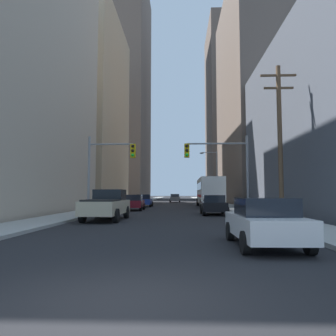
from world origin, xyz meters
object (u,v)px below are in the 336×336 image
object	(u,v)px
sedan_black	(214,205)
traffic_signal_near_left	(109,162)
traffic_signal_near_right	(219,161)
sedan_white	(264,222)
pickup_truck_beige	(107,205)
sedan_blue	(144,201)
sedan_grey	(175,198)
sedan_maroon	(134,202)
city_bus	(209,191)

from	to	relation	value
sedan_black	traffic_signal_near_left	size ratio (longest dim) A/B	0.71
traffic_signal_near_left	traffic_signal_near_right	xyz separation A→B (m)	(8.35, 0.00, 0.05)
sedan_white	pickup_truck_beige	bearing A→B (deg)	126.35
sedan_black	sedan_blue	distance (m)	15.92
traffic_signal_near_right	traffic_signal_near_left	bearing A→B (deg)	-180.00
sedan_grey	sedan_white	bearing A→B (deg)	-85.99
pickup_truck_beige	sedan_maroon	xyz separation A→B (m)	(0.03, 11.44, -0.16)
pickup_truck_beige	sedan_black	bearing A→B (deg)	36.38
traffic_signal_near_right	pickup_truck_beige	bearing A→B (deg)	-150.92
pickup_truck_beige	sedan_white	size ratio (longest dim) A/B	1.29
sedan_blue	traffic_signal_near_left	distance (m)	15.77
sedan_white	sedan_maroon	distance (m)	22.36
sedan_black	traffic_signal_near_right	size ratio (longest dim) A/B	0.71
sedan_maroon	traffic_signal_near_left	size ratio (longest dim) A/B	0.71
sedan_white	traffic_signal_near_right	bearing A→B (deg)	88.57
city_bus	sedan_maroon	xyz separation A→B (m)	(-8.06, -7.31, -1.16)
city_bus	traffic_signal_near_right	size ratio (longest dim) A/B	1.92
pickup_truck_beige	sedan_black	distance (m)	8.92
city_bus	sedan_grey	size ratio (longest dim) A/B	2.73
traffic_signal_near_left	sedan_black	bearing A→B (deg)	7.89
traffic_signal_near_left	sedan_white	bearing A→B (deg)	-60.12
city_bus	sedan_maroon	bearing A→B (deg)	-137.78
sedan_white	sedan_black	bearing A→B (deg)	89.97
pickup_truck_beige	sedan_white	bearing A→B (deg)	-53.65
sedan_white	sedan_maroon	bearing A→B (deg)	108.62
city_bus	traffic_signal_near_left	bearing A→B (deg)	-121.47
pickup_truck_beige	traffic_signal_near_right	xyz separation A→B (m)	(7.52, 4.18, 3.16)
pickup_truck_beige	sedan_grey	xyz separation A→B (m)	(3.64, 40.70, -0.16)
sedan_blue	sedan_grey	bearing A→B (deg)	80.66
pickup_truck_beige	sedan_white	world-z (taller)	pickup_truck_beige
pickup_truck_beige	sedan_black	world-z (taller)	pickup_truck_beige
city_bus	sedan_blue	world-z (taller)	city_bus
sedan_black	sedan_grey	bearing A→B (deg)	95.71
city_bus	sedan_blue	size ratio (longest dim) A/B	2.72
city_bus	sedan_black	distance (m)	13.54
sedan_grey	traffic_signal_near_right	world-z (taller)	traffic_signal_near_right
sedan_maroon	sedan_grey	distance (m)	29.48
sedan_white	sedan_blue	distance (m)	30.15
city_bus	pickup_truck_beige	bearing A→B (deg)	-113.33
sedan_white	traffic_signal_near_left	xyz separation A→B (m)	(-8.00, 13.93, 3.26)
city_bus	traffic_signal_near_left	distance (m)	17.21
city_bus	sedan_black	size ratio (longest dim) A/B	2.71
sedan_grey	traffic_signal_near_left	size ratio (longest dim) A/B	0.70
city_bus	sedan_grey	xyz separation A→B (m)	(-4.45, 21.95, -1.16)
pickup_truck_beige	traffic_signal_near_right	size ratio (longest dim) A/B	0.91
pickup_truck_beige	sedan_blue	bearing A→B (deg)	89.51
sedan_maroon	traffic_signal_near_right	bearing A→B (deg)	-44.11
sedan_blue	traffic_signal_near_right	bearing A→B (deg)	-64.46
traffic_signal_near_right	city_bus	bearing A→B (deg)	87.77
sedan_white	traffic_signal_near_right	distance (m)	14.32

